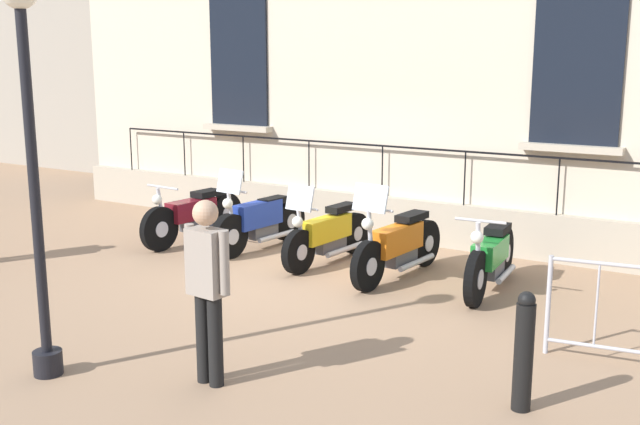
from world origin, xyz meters
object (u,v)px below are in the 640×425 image
object	(u,v)px
motorcycle_green	(491,259)
lamppost	(31,150)
motorcycle_maroon	(194,216)
motorcycle_orange	(398,245)
motorcycle_blue	(259,222)
motorcycle_yellow	(327,235)
pedestrian_standing	(208,281)
bollard	(524,351)

from	to	relation	value
motorcycle_green	lamppost	distance (m)	5.81
motorcycle_maroon	motorcycle_green	xyz separation A→B (m)	(0.02, 5.08, -0.01)
motorcycle_green	motorcycle_orange	bearing A→B (deg)	-86.10
motorcycle_blue	motorcycle_yellow	xyz separation A→B (m)	(0.14, 1.35, -0.01)
motorcycle_maroon	pedestrian_standing	world-z (taller)	pedestrian_standing
lamppost	bollard	size ratio (longest dim) A/B	3.49
bollard	pedestrian_standing	size ratio (longest dim) A/B	0.61
lamppost	motorcycle_yellow	bearing A→B (deg)	177.06
motorcycle_green	bollard	world-z (taller)	motorcycle_green
motorcycle_maroon	motorcycle_green	distance (m)	5.08
pedestrian_standing	lamppost	bearing A→B (deg)	-65.74
motorcycle_blue	pedestrian_standing	world-z (taller)	pedestrian_standing
motorcycle_maroon	motorcycle_blue	distance (m)	1.23
lamppost	bollard	distance (m)	4.75
motorcycle_blue	pedestrian_standing	size ratio (longest dim) A/B	1.19
motorcycle_blue	bollard	xyz separation A→B (m)	(3.34, 5.24, 0.10)
lamppost	bollard	world-z (taller)	lamppost
motorcycle_orange	motorcycle_yellow	bearing A→B (deg)	-96.59
motorcycle_yellow	motorcycle_green	xyz separation A→B (m)	(0.05, 2.52, 0.01)
bollard	pedestrian_standing	world-z (taller)	pedestrian_standing
lamppost	motorcycle_blue	bearing A→B (deg)	-167.60
bollard	motorcycle_green	bearing A→B (deg)	-156.39
motorcycle_green	pedestrian_standing	bearing A→B (deg)	-17.34
motorcycle_orange	motorcycle_green	xyz separation A→B (m)	(-0.09, 1.30, -0.03)
motorcycle_blue	lamppost	distance (m)	5.41
motorcycle_green	lamppost	size ratio (longest dim) A/B	0.56
motorcycle_maroon	pedestrian_standing	size ratio (longest dim) A/B	1.25
motorcycle_green	motorcycle_blue	bearing A→B (deg)	-92.91
motorcycle_maroon	pedestrian_standing	bearing A→B (deg)	42.32
motorcycle_blue	bollard	world-z (taller)	motorcycle_blue
motorcycle_yellow	motorcycle_green	bearing A→B (deg)	88.80
motorcycle_blue	motorcycle_orange	bearing A→B (deg)	83.67
motorcycle_blue	motorcycle_yellow	size ratio (longest dim) A/B	1.02
motorcycle_blue	motorcycle_yellow	world-z (taller)	motorcycle_blue
motorcycle_maroon	motorcycle_yellow	bearing A→B (deg)	90.69
motorcycle_maroon	bollard	xyz separation A→B (m)	(3.16, 6.45, 0.10)
motorcycle_yellow	lamppost	size ratio (longest dim) A/B	0.55
motorcycle_maroon	motorcycle_yellow	world-z (taller)	motorcycle_yellow
lamppost	pedestrian_standing	xyz separation A→B (m)	(-0.66, 1.48, -1.18)
motorcycle_green	pedestrian_standing	xyz separation A→B (m)	(4.14, -1.29, 0.57)
motorcycle_green	pedestrian_standing	world-z (taller)	pedestrian_standing
motorcycle_orange	motorcycle_maroon	bearing A→B (deg)	-91.67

